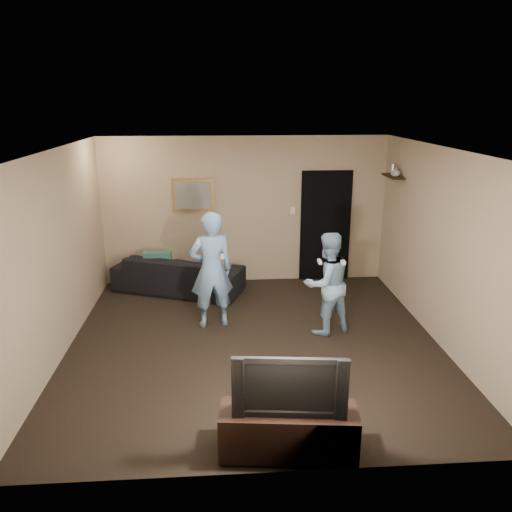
{
  "coord_description": "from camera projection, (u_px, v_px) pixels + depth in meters",
  "views": [
    {
      "loc": [
        -0.41,
        -6.15,
        3.19
      ],
      "look_at": [
        0.04,
        0.3,
        1.15
      ],
      "focal_mm": 35.0,
      "sensor_mm": 36.0,
      "label": 1
    }
  ],
  "objects": [
    {
      "name": "tv_console",
      "position": [
        288.0,
        431.0,
        4.61
      ],
      "size": [
        1.3,
        0.54,
        0.45
      ],
      "primitive_type": "cube",
      "rotation": [
        0.0,
        0.0,
        -0.11
      ],
      "color": "black",
      "rests_on": "ground"
    },
    {
      "name": "doorway",
      "position": [
        325.0,
        226.0,
        8.99
      ],
      "size": [
        0.9,
        0.06,
        2.0
      ],
      "primitive_type": "cube",
      "color": "black",
      "rests_on": "ground"
    },
    {
      "name": "ground",
      "position": [
        254.0,
        342.0,
        6.84
      ],
      "size": [
        5.0,
        5.0,
        0.0
      ],
      "primitive_type": "plane",
      "color": "black",
      "rests_on": "ground"
    },
    {
      "name": "light_switch",
      "position": [
        293.0,
        210.0,
        8.86
      ],
      "size": [
        0.08,
        0.02,
        0.12
      ],
      "primitive_type": "cube",
      "color": "silver",
      "rests_on": "wall_back"
    },
    {
      "name": "wall_right",
      "position": [
        442.0,
        248.0,
        6.62
      ],
      "size": [
        0.04,
        5.0,
        2.6
      ],
      "primitive_type": "cube",
      "color": "tan",
      "rests_on": "ground"
    },
    {
      "name": "wall_front",
      "position": [
        275.0,
        341.0,
        4.07
      ],
      "size": [
        5.0,
        0.04,
        2.6
      ],
      "primitive_type": "cube",
      "color": "tan",
      "rests_on": "ground"
    },
    {
      "name": "sofa",
      "position": [
        179.0,
        273.0,
        8.6
      ],
      "size": [
        2.34,
        1.56,
        0.64
      ],
      "primitive_type": "imported",
      "rotation": [
        0.0,
        0.0,
        2.78
      ],
      "color": "black",
      "rests_on": "ground"
    },
    {
      "name": "wall_back",
      "position": [
        245.0,
        211.0,
        8.83
      ],
      "size": [
        5.0,
        0.04,
        2.6
      ],
      "primitive_type": "cube",
      "color": "tan",
      "rests_on": "ground"
    },
    {
      "name": "painting_frame",
      "position": [
        193.0,
        195.0,
        8.65
      ],
      "size": [
        0.72,
        0.05,
        0.57
      ],
      "primitive_type": "cube",
      "color": "olive",
      "rests_on": "wall_back"
    },
    {
      "name": "painting_canvas",
      "position": [
        193.0,
        195.0,
        8.63
      ],
      "size": [
        0.62,
        0.01,
        0.47
      ],
      "primitive_type": "cube",
      "color": "slate",
      "rests_on": "painting_frame"
    },
    {
      "name": "shelf_vase",
      "position": [
        396.0,
        172.0,
        7.98
      ],
      "size": [
        0.16,
        0.16,
        0.14
      ],
      "primitive_type": "imported",
      "rotation": [
        0.0,
        0.0,
        -0.21
      ],
      "color": "#A9A9AE",
      "rests_on": "wall_shelf"
    },
    {
      "name": "ceiling",
      "position": [
        254.0,
        150.0,
        6.06
      ],
      "size": [
        5.0,
        5.0,
        0.04
      ],
      "primitive_type": "cube",
      "color": "silver",
      "rests_on": "wall_back"
    },
    {
      "name": "wii_player_left",
      "position": [
        211.0,
        270.0,
        7.14
      ],
      "size": [
        0.69,
        0.55,
        1.71
      ],
      "color": "#77A3CE",
      "rests_on": "ground"
    },
    {
      "name": "wii_player_right",
      "position": [
        327.0,
        283.0,
        6.95
      ],
      "size": [
        0.87,
        0.78,
        1.47
      ],
      "color": "#86A9C3",
      "rests_on": "ground"
    },
    {
      "name": "television",
      "position": [
        289.0,
        382.0,
        4.46
      ],
      "size": [
        1.03,
        0.25,
        0.59
      ],
      "primitive_type": "imported",
      "rotation": [
        0.0,
        0.0,
        -0.11
      ],
      "color": "black",
      "rests_on": "tv_console"
    },
    {
      "name": "wall_left",
      "position": [
        57.0,
        256.0,
        6.28
      ],
      "size": [
        0.04,
        5.0,
        2.6
      ],
      "primitive_type": "cube",
      "color": "tan",
      "rests_on": "ground"
    },
    {
      "name": "shelf_figurine",
      "position": [
        393.0,
        169.0,
        8.12
      ],
      "size": [
        0.06,
        0.06,
        0.18
      ],
      "primitive_type": "cylinder",
      "color": "silver",
      "rests_on": "wall_shelf"
    },
    {
      "name": "throw_pillow",
      "position": [
        158.0,
        265.0,
        8.53
      ],
      "size": [
        0.48,
        0.21,
        0.47
      ],
      "primitive_type": "cube",
      "rotation": [
        0.0,
        0.0,
        -0.13
      ],
      "color": "#1B5148",
      "rests_on": "sofa"
    },
    {
      "name": "wall_shelf",
      "position": [
        393.0,
        176.0,
        8.11
      ],
      "size": [
        0.2,
        0.6,
        0.03
      ],
      "primitive_type": "cube",
      "color": "black",
      "rests_on": "wall_right"
    }
  ]
}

